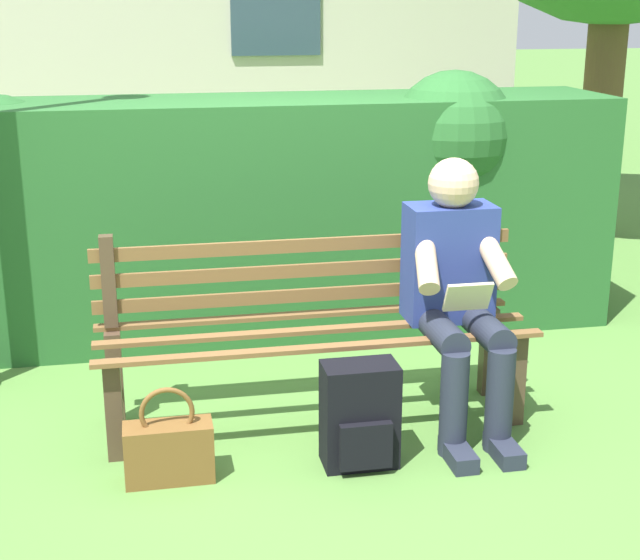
% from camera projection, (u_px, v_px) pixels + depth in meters
% --- Properties ---
extents(ground, '(60.00, 60.00, 0.00)m').
position_uv_depth(ground, '(316.00, 423.00, 4.19)').
color(ground, '#517F38').
extents(park_bench, '(1.91, 0.49, 0.86)m').
position_uv_depth(park_bench, '(312.00, 323.00, 4.13)').
color(park_bench, '#4C3828').
rests_on(park_bench, ground).
extents(person_seated, '(0.44, 0.73, 1.18)m').
position_uv_depth(person_seated, '(457.00, 289.00, 4.02)').
color(person_seated, navy).
rests_on(person_seated, ground).
extents(hedge_backdrop, '(4.47, 0.84, 1.46)m').
position_uv_depth(hedge_backdrop, '(220.00, 210.00, 5.16)').
color(hedge_backdrop, '#265B28').
rests_on(hedge_backdrop, ground).
extents(backpack, '(0.30, 0.25, 0.44)m').
position_uv_depth(backpack, '(360.00, 416.00, 3.76)').
color(backpack, black).
rests_on(backpack, ground).
extents(handbag, '(0.35, 0.14, 0.40)m').
position_uv_depth(handbag, '(169.00, 450.00, 3.65)').
color(handbag, brown).
rests_on(handbag, ground).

